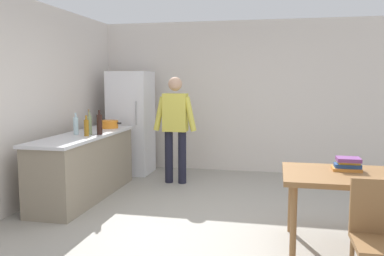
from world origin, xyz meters
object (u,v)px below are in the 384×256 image
Objects in this scene: refrigerator at (131,123)px; cooking_pot at (109,124)px; utensil_jar at (88,125)px; bottle_wine_dark at (99,124)px; chair at (382,233)px; bottle_oil_amber at (86,128)px; book_stack at (348,164)px; dining_table at (357,182)px; bottle_water_clear at (76,125)px; bottle_vinegar_tall at (90,125)px; person at (175,123)px.

cooking_pot is (-0.05, -0.84, 0.06)m from refrigerator.
cooking_pot is 0.41m from utensil_jar.
bottle_wine_dark is at bearing -85.08° from refrigerator.
refrigerator is at bearing 145.17° from chair.
bottle_oil_amber reaches higher than chair.
cooking_pot is 1.46× the size of book_stack.
dining_table is 5.00× the size of bottle_oil_amber.
refrigerator is 0.84m from cooking_pot.
bottle_oil_amber is at bearing -65.43° from utensil_jar.
bottle_water_clear is 3.54m from book_stack.
chair is 3.91m from bottle_vinegar_tall.
bottle_wine_dark is at bearing -46.54° from utensil_jar.
book_stack is at bearing -27.55° from cooking_pot.
chair is 2.84× the size of bottle_vinegar_tall.
dining_table is 4.67× the size of bottle_water_clear.
refrigerator is at bearing 94.92° from bottle_wine_dark.
bottle_wine_dark is (0.14, -1.59, 0.15)m from refrigerator.
person reaches higher than bottle_oil_amber.
bottle_water_clear is at bearing 150.69° from bottle_oil_amber.
person is at bearing 15.88° from cooking_pot.
book_stack is at bearing 106.77° from chair.
bottle_oil_amber is (-0.92, -1.22, 0.04)m from person.
person reaches higher than dining_table.
utensil_jar is at bearing -150.85° from person.
refrigerator reaches higher than utensil_jar.
dining_table is at bearing -16.79° from bottle_water_clear.
chair is at bearing -48.03° from refrigerator.
bottle_water_clear is at bearing -136.21° from person.
bottle_vinegar_tall is 0.94× the size of bottle_wine_dark.
refrigerator is 1.63m from bottle_vinegar_tall.
chair is (-0.00, -0.97, -0.14)m from dining_table.
person is 1.87× the size of chair.
refrigerator is 1.06× the size of person.
person is 6.07× the size of bottle_oil_amber.
bottle_water_clear is at bearing 163.21° from dining_table.
book_stack is (3.22, -0.93, -0.22)m from bottle_vinegar_tall.
refrigerator is at bearing 79.37° from utensil_jar.
chair reaches higher than book_stack.
cooking_pot is at bearing 153.02° from chair.
book_stack is at bearing -21.20° from utensil_jar.
bottle_oil_amber reaches higher than cooking_pot.
bottle_wine_dark is at bearing 11.23° from bottle_vinegar_tall.
bottle_water_clear is at bearing -99.70° from cooking_pot.
utensil_jar is 0.62m from bottle_oil_amber.
bottle_wine_dark reaches higher than utensil_jar.
cooking_pot is (-3.35, 1.86, 0.29)m from dining_table.
person is at bearing 48.47° from bottle_vinegar_tall.
book_stack is (-0.07, 0.15, 0.14)m from dining_table.
bottle_wine_dark reaches higher than book_stack.
dining_table is 3.84m from cooking_pot.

